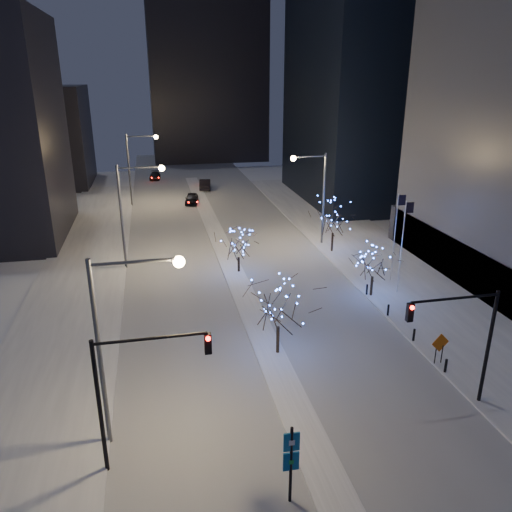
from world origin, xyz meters
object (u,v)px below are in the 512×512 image
object	(u,v)px
street_lamp_w_far	(136,160)
construction_sign	(440,345)
car_near	(192,199)
wayfinding_sign	(291,457)
street_lamp_w_mid	(132,202)
car_mid	(205,184)
holiday_tree_median_near	(278,304)
street_lamp_east	(316,187)
traffic_signal_east	(466,331)
holiday_tree_plaza_far	(334,218)
holiday_tree_median_far	(238,244)
street_lamp_w_near	(120,327)
car_far	(155,176)
traffic_signal_west	(133,381)
holiday_tree_plaza_near	(374,262)

from	to	relation	value
street_lamp_w_far	construction_sign	distance (m)	51.01
car_near	wayfinding_sign	distance (m)	54.91
street_lamp_w_mid	car_near	distance (m)	26.06
car_mid	holiday_tree_median_near	xyz separation A→B (m)	(-1.00, -52.22, 2.90)
street_lamp_east	traffic_signal_east	size ratio (longest dim) A/B	1.43
construction_sign	holiday_tree_plaza_far	bearing A→B (deg)	80.46
traffic_signal_east	holiday_tree_median_far	world-z (taller)	traffic_signal_east
street_lamp_w_near	construction_sign	size ratio (longest dim) A/B	4.67
car_far	wayfinding_sign	distance (m)	74.25
street_lamp_east	traffic_signal_east	bearing A→B (deg)	-92.26
street_lamp_w_near	wayfinding_sign	distance (m)	9.79
street_lamp_w_far	wayfinding_sign	bearing A→B (deg)	-82.89
car_mid	construction_sign	bearing A→B (deg)	106.56
wayfinding_sign	construction_sign	size ratio (longest dim) A/B	1.85
traffic_signal_west	holiday_tree_median_near	bearing A→B (deg)	43.47
construction_sign	street_lamp_w_mid	bearing A→B (deg)	123.87
holiday_tree_median_far	car_near	bearing A→B (deg)	94.11
street_lamp_w_near	car_far	xyz separation A→B (m)	(2.56, 68.52, -5.87)
car_near	street_lamp_east	bearing A→B (deg)	-52.23
street_lamp_w_mid	wayfinding_sign	bearing A→B (deg)	-77.22
traffic_signal_west	construction_sign	xyz separation A→B (m)	(18.74, 5.03, -3.32)
holiday_tree_median_far	holiday_tree_plaza_far	size ratio (longest dim) A/B	0.77
street_lamp_east	car_near	distance (m)	24.91
street_lamp_w_far	car_far	bearing A→B (deg)	82.13
holiday_tree_plaza_far	street_lamp_w_mid	bearing A→B (deg)	-179.63
traffic_signal_east	car_near	distance (m)	51.54
street_lamp_w_mid	holiday_tree_plaza_far	bearing A→B (deg)	0.37
street_lamp_w_near	traffic_signal_west	world-z (taller)	street_lamp_w_near
holiday_tree_median_far	holiday_tree_plaza_near	distance (m)	12.59
holiday_tree_plaza_far	car_mid	bearing A→B (deg)	106.04
street_lamp_east	wayfinding_sign	world-z (taller)	street_lamp_east
traffic_signal_east	holiday_tree_plaza_near	world-z (taller)	traffic_signal_east
street_lamp_w_mid	car_mid	distance (m)	35.73
street_lamp_w_mid	construction_sign	bearing A→B (deg)	-48.79
street_lamp_east	car_near	world-z (taller)	street_lamp_east
car_far	wayfinding_sign	xyz separation A→B (m)	(4.38, -74.10, 1.80)
traffic_signal_east	wayfinding_sign	world-z (taller)	traffic_signal_east
holiday_tree_median_far	holiday_tree_plaza_near	xyz separation A→B (m)	(10.00, -7.64, 0.22)
traffic_signal_east	holiday_tree_plaza_near	size ratio (longest dim) A/B	1.56
street_lamp_w_mid	construction_sign	size ratio (longest dim) A/B	4.67
car_near	holiday_tree_plaza_near	world-z (taller)	holiday_tree_plaza_near
car_near	holiday_tree_plaza_near	bearing A→B (deg)	-62.09
car_far	construction_sign	distance (m)	67.59
traffic_signal_west	construction_sign	world-z (taller)	traffic_signal_west
street_lamp_w_mid	holiday_tree_median_far	world-z (taller)	street_lamp_w_mid
street_lamp_w_far	car_mid	world-z (taller)	street_lamp_w_far
street_lamp_w_far	traffic_signal_west	size ratio (longest dim) A/B	1.43
street_lamp_w_far	holiday_tree_plaza_far	bearing A→B (deg)	-51.07
street_lamp_east	holiday_tree_median_far	xyz separation A→B (m)	(-9.58, -6.56, -3.58)
holiday_tree_median_far	holiday_tree_plaza_near	size ratio (longest dim) A/B	0.97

